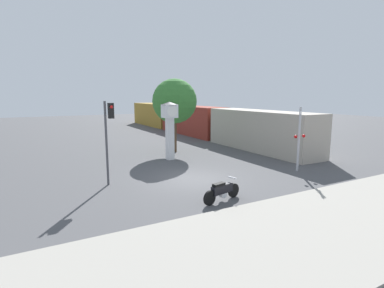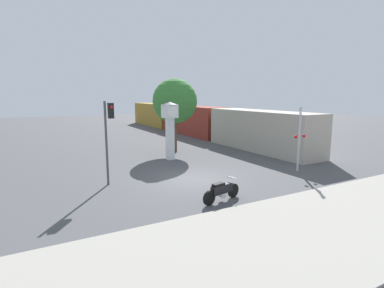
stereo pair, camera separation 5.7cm
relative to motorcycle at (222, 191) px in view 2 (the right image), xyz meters
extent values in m
plane|color=#4C4C4F|center=(0.63, 3.68, -0.48)|extent=(120.00, 120.00, 0.00)
cube|color=#9E998E|center=(0.63, -4.00, -0.43)|extent=(36.00, 6.00, 0.10)
cylinder|color=black|center=(0.78, 0.18, -0.15)|extent=(0.67, 0.26, 0.66)
cylinder|color=black|center=(-0.76, -0.18, -0.15)|extent=(0.67, 0.26, 0.66)
cube|color=black|center=(0.01, 0.00, 0.10)|extent=(1.23, 0.51, 0.39)
cube|color=black|center=(-0.21, -0.05, 0.35)|extent=(0.66, 0.39, 0.11)
cylinder|color=silver|center=(0.06, 0.01, -0.18)|extent=(0.35, 0.28, 0.31)
cube|color=silver|center=(0.66, 0.16, 0.49)|extent=(0.17, 0.48, 0.04)
cube|color=white|center=(1.65, 9.19, 1.07)|extent=(0.50, 0.50, 3.09)
cube|color=white|center=(1.65, 9.19, 3.09)|extent=(0.96, 0.96, 0.96)
cylinder|color=white|center=(1.65, 8.70, 3.09)|extent=(0.77, 0.02, 0.77)
cone|color=#333338|center=(1.65, 9.19, 3.67)|extent=(1.15, 1.15, 0.20)
cube|color=#ADA393|center=(10.15, 8.99, 1.22)|extent=(2.80, 11.67, 3.40)
cube|color=maroon|center=(10.15, 21.26, 1.22)|extent=(2.80, 11.67, 3.40)
cube|color=olive|center=(10.15, 33.54, 1.22)|extent=(2.80, 11.67, 3.40)
cylinder|color=#47474C|center=(-3.88, 4.99, 1.73)|extent=(0.12, 0.12, 4.41)
cube|color=black|center=(-3.58, 4.99, 3.44)|extent=(0.28, 0.24, 0.80)
sphere|color=red|center=(-3.58, 4.84, 3.64)|extent=(0.16, 0.16, 0.16)
cylinder|color=#B7B7BC|center=(7.24, 2.23, 1.53)|extent=(0.14, 0.14, 4.01)
cube|color=white|center=(7.24, 2.23, 3.18)|extent=(0.82, 0.82, 0.14)
sphere|color=red|center=(6.89, 2.18, 1.73)|extent=(0.20, 0.20, 0.20)
sphere|color=red|center=(7.59, 2.18, 1.73)|extent=(0.20, 0.20, 0.20)
cylinder|color=brown|center=(3.26, 11.70, 0.91)|extent=(0.30, 0.30, 2.76)
sphere|color=#387A33|center=(3.26, 11.70, 3.75)|extent=(3.65, 3.65, 3.65)
camera|label=1|loc=(-7.35, -10.63, 4.23)|focal=28.00mm
camera|label=2|loc=(-7.30, -10.66, 4.23)|focal=28.00mm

